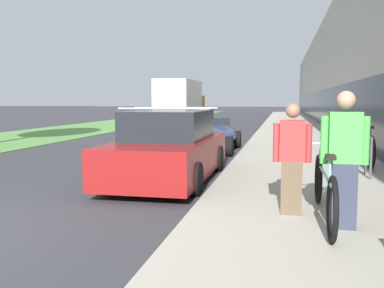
{
  "coord_description": "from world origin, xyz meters",
  "views": [
    {
      "loc": [
        4.76,
        -3.91,
        1.67
      ],
      "look_at": [
        1.03,
        13.7,
        -0.17
      ],
      "focal_mm": 40.0,
      "sensor_mm": 36.0,
      "label": 1
    }
  ],
  "objects": [
    {
      "name": "vintage_roadster_curbside",
      "position": [
        2.47,
        9.91,
        0.47
      ],
      "size": [
        1.73,
        4.15,
        1.08
      ],
      "color": "navy",
      "rests_on": "ground"
    },
    {
      "name": "cruiser_bike_nearest",
      "position": [
        6.71,
        6.65,
        0.52
      ],
      "size": [
        0.52,
        1.76,
        0.99
      ],
      "color": "black",
      "rests_on": "sidewalk_slab"
    },
    {
      "name": "person_bystander",
      "position": [
        4.9,
        2.02,
        0.88
      ],
      "size": [
        0.52,
        0.2,
        1.52
      ],
      "color": "brown",
      "rests_on": "sidewalk_slab"
    },
    {
      "name": "cruiser_bike_middle",
      "position": [
        6.43,
        8.78,
        0.52
      ],
      "size": [
        0.52,
        1.74,
        0.97
      ],
      "color": "black",
      "rests_on": "sidewalk_slab"
    },
    {
      "name": "lawn_strip",
      "position": [
        -6.65,
        25.0,
        0.02
      ],
      "size": [
        5.51,
        70.0,
        0.03
      ],
      "color": "#5B9347",
      "rests_on": "ground"
    },
    {
      "name": "sidewalk_slab",
      "position": [
        5.35,
        21.0,
        0.06
      ],
      "size": [
        3.7,
        70.0,
        0.11
      ],
      "color": "#B2AA99",
      "rests_on": "ground"
    },
    {
      "name": "parked_sedan_curbside",
      "position": [
        2.47,
        4.67,
        0.67
      ],
      "size": [
        1.86,
        4.49,
        1.53
      ],
      "color": "maroon",
      "rests_on": "ground"
    },
    {
      "name": "bike_rack_hoop",
      "position": [
        6.49,
        5.27,
        0.62
      ],
      "size": [
        0.05,
        0.6,
        0.84
      ],
      "color": "#4C4C51",
      "rests_on": "sidewalk_slab"
    },
    {
      "name": "moving_truck",
      "position": [
        -2.04,
        24.5,
        1.51
      ],
      "size": [
        2.25,
        6.81,
        2.99
      ],
      "color": "orange",
      "rests_on": "ground"
    },
    {
      "name": "tandem_bicycle",
      "position": [
        5.32,
        1.81,
        0.51
      ],
      "size": [
        0.52,
        2.61,
        0.94
      ],
      "color": "black",
      "rests_on": "sidewalk_slab"
    },
    {
      "name": "person_rider",
      "position": [
        5.5,
        1.48,
        0.95
      ],
      "size": [
        0.57,
        0.22,
        1.67
      ],
      "color": "#33384C",
      "rests_on": "sidewalk_slab"
    }
  ]
}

